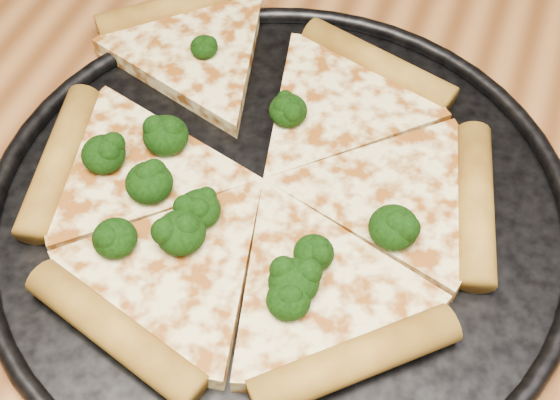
% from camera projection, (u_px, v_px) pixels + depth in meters
% --- Properties ---
extents(dining_table, '(1.20, 0.90, 0.75)m').
position_uv_depth(dining_table, '(428.00, 326.00, 0.58)').
color(dining_table, '#9B5F2F').
rests_on(dining_table, ground).
extents(pizza_pan, '(0.40, 0.40, 0.02)m').
position_uv_depth(pizza_pan, '(280.00, 207.00, 0.53)').
color(pizza_pan, black).
rests_on(pizza_pan, dining_table).
extents(pizza, '(0.35, 0.36, 0.02)m').
position_uv_depth(pizza, '(258.00, 172.00, 0.53)').
color(pizza, '#FCE69A').
rests_on(pizza, pizza_pan).
extents(broccoli_florets, '(0.23, 0.21, 0.02)m').
position_uv_depth(broccoli_florets, '(222.00, 197.00, 0.51)').
color(broccoli_florets, black).
rests_on(broccoli_florets, pizza).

